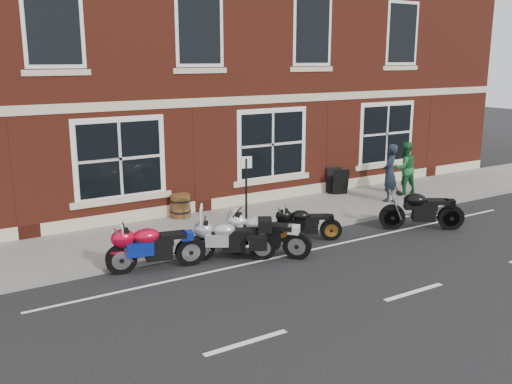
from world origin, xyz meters
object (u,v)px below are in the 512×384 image
moto_sport_silver (264,233)px  moto_sport_black (305,223)px  moto_naked_black (420,208)px  a_board_sign (338,181)px  pedestrian_right (405,168)px  moto_sport_red (154,245)px  pedestrian_left (390,173)px  moto_touring_silver (229,237)px  parking_sign (246,192)px  barrel_planter (180,206)px

moto_sport_silver → moto_sport_black: bearing=-27.4°
moto_naked_black → a_board_sign: size_ratio=2.24×
moto_sport_black → pedestrian_right: (5.69, 2.01, 0.53)m
moto_sport_red → pedestrian_left: pedestrian_left is taller
moto_touring_silver → parking_sign: (1.00, 0.88, 0.81)m
moto_sport_black → pedestrian_left: (4.58, 1.59, 0.57)m
moto_sport_silver → parking_sign: 1.34m
parking_sign → a_board_sign: bearing=38.3°
moto_sport_silver → barrel_planter: (-0.43, 3.83, -0.12)m
moto_naked_black → pedestrian_left: 2.82m
moto_sport_red → parking_sign: bearing=-66.8°
moto_sport_silver → pedestrian_right: bearing=-24.3°
moto_sport_black → moto_sport_red: bearing=116.9°
moto_sport_silver → barrel_planter: size_ratio=2.55×
moto_sport_black → parking_sign: parking_sign is taller
moto_sport_silver → pedestrian_right: size_ratio=0.96×
pedestrian_left → a_board_sign: 1.85m
moto_sport_black → a_board_sign: 4.95m
moto_naked_black → parking_sign: (-4.69, 1.53, 0.76)m
moto_sport_silver → pedestrian_left: size_ratio=0.93×
a_board_sign → moto_sport_silver: bearing=-124.3°
moto_touring_silver → pedestrian_right: 8.40m
moto_touring_silver → moto_naked_black: 5.73m
moto_sport_red → parking_sign: (2.75, 0.54, 0.78)m
moto_touring_silver → parking_sign: parking_sign is taller
moto_naked_black → a_board_sign: bearing=27.6°
barrel_planter → parking_sign: bearing=-77.9°
moto_sport_black → moto_sport_silver: size_ratio=0.98×
moto_sport_red → pedestrian_right: bearing=-67.0°
moto_touring_silver → barrel_planter: moto_touring_silver is taller
pedestrian_right → moto_sport_black: bearing=30.9°
moto_sport_silver → barrel_planter: bearing=53.5°
moto_sport_red → pedestrian_left: (8.71, 1.48, 0.47)m
moto_sport_black → parking_sign: (-1.39, 0.65, 0.88)m
moto_naked_black → barrel_planter: bearing=85.2°
moto_naked_black → moto_sport_black: bearing=109.2°
moto_sport_silver → pedestrian_left: pedestrian_left is taller
moto_touring_silver → moto_naked_black: bearing=-65.9°
moto_touring_silver → moto_sport_red: 1.78m
moto_touring_silver → moto_sport_silver: (0.84, -0.20, 0.02)m
moto_sport_red → pedestrian_left: size_ratio=1.19×
moto_touring_silver → a_board_sign: (6.17, 3.42, 0.02)m
moto_touring_silver → barrel_planter: 3.65m
moto_naked_black → a_board_sign: (0.48, 4.08, -0.03)m
moto_touring_silver → barrel_planter: size_ratio=2.71×
a_board_sign → barrel_planter: (-5.76, 0.21, -0.11)m
pedestrian_right → barrel_planter: (-7.67, 1.39, -0.56)m
moto_touring_silver → pedestrian_right: bearing=-43.8°
moto_sport_red → a_board_sign: a_board_sign is taller
pedestrian_right → moto_sport_red: bearing=22.4°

